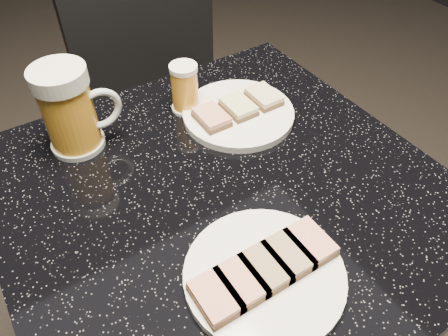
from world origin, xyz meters
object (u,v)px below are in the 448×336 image
at_px(table, 224,270).
at_px(chair, 171,108).
at_px(beer_mug, 70,109).
at_px(plate_large, 264,275).
at_px(plate_small, 238,114).
at_px(beer_tumbler, 185,88).

bearing_deg(table, chair, 73.41).
height_order(table, beer_mug, beer_mug).
bearing_deg(plate_large, plate_small, 61.77).
bearing_deg(chair, plate_small, -95.05).
distance_m(plate_large, beer_tumbler, 0.41).
relative_size(beer_tumbler, chair, 0.11).
xyz_separation_m(beer_mug, chair, (0.32, 0.31, -0.33)).
height_order(table, chair, chair).
distance_m(beer_mug, chair, 0.56).
xyz_separation_m(beer_tumbler, chair, (0.11, 0.32, -0.30)).
bearing_deg(beer_tumbler, plate_small, -46.48).
bearing_deg(chair, table, -106.59).
bearing_deg(beer_mug, plate_large, -73.61).
bearing_deg(plate_large, table, 75.96).
bearing_deg(table, beer_tumbler, 76.40).
bearing_deg(plate_large, beer_mug, 106.39).
relative_size(plate_large, beer_tumbler, 2.26).
xyz_separation_m(plate_small, chair, (0.04, 0.40, -0.25)).
relative_size(plate_small, table, 0.29).
distance_m(plate_small, beer_mug, 0.31).
relative_size(beer_mug, chair, 0.18).
bearing_deg(beer_mug, table, -55.66).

